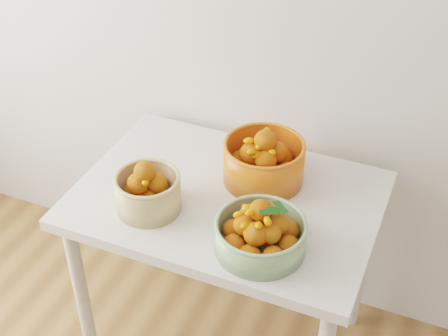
{
  "coord_description": "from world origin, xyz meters",
  "views": [
    {
      "loc": [
        0.43,
        0.12,
        2.06
      ],
      "look_at": [
        -0.16,
        1.53,
        0.92
      ],
      "focal_mm": 50.0,
      "sensor_mm": 36.0,
      "label": 1
    }
  ],
  "objects": [
    {
      "name": "table",
      "position": [
        -0.18,
        1.6,
        0.65
      ],
      "size": [
        1.0,
        0.7,
        0.75
      ],
      "color": "silver",
      "rests_on": "ground"
    },
    {
      "name": "bowl_green",
      "position": [
        0.0,
        1.41,
        0.81
      ],
      "size": [
        0.3,
        0.3,
        0.18
      ],
      "rotation": [
        0.0,
        0.0,
        0.08
      ],
      "color": "#80A272",
      "rests_on": "table"
    },
    {
      "name": "bowl_cream",
      "position": [
        -0.39,
        1.44,
        0.82
      ],
      "size": [
        0.22,
        0.22,
        0.18
      ],
      "rotation": [
        0.0,
        0.0,
        -0.05
      ],
      "color": "tan",
      "rests_on": "table"
    },
    {
      "name": "bowl_orange",
      "position": [
        -0.1,
        1.73,
        0.83
      ],
      "size": [
        0.32,
        0.32,
        0.2
      ],
      "rotation": [
        0.0,
        0.0,
        0.17
      ],
      "color": "#E95716",
      "rests_on": "table"
    }
  ]
}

